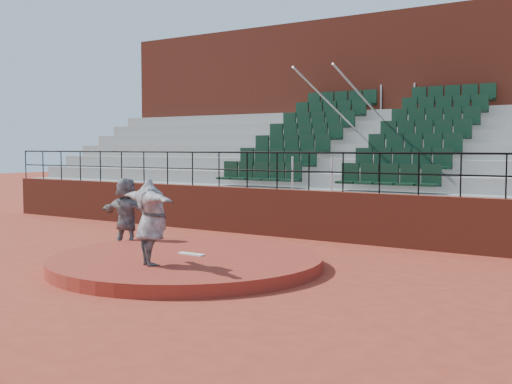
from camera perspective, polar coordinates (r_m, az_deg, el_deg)
ground at (r=13.14m, az=-6.18°, el=-6.74°), size 90.00×90.00×0.00m
pitchers_mound at (r=13.11m, az=-6.18°, el=-6.20°), size 5.50×5.50×0.25m
pitching_rubber at (r=13.20m, az=-5.76°, el=-5.51°), size 0.60×0.15×0.03m
boundary_wall at (r=17.12m, az=4.71°, el=-2.02°), size 24.00×0.30×1.30m
wall_railing at (r=17.03m, az=4.73°, el=2.60°), size 24.04×0.05×1.03m
seating_deck at (r=20.31m, az=9.79°, el=1.09°), size 24.00×5.97×4.63m
press_box_facade at (r=23.96m, az=13.78°, el=6.54°), size 24.00×3.00×7.10m
pitcher at (r=12.02m, az=-9.31°, el=-2.64°), size 2.05×1.29×1.62m
fielder at (r=15.58m, az=-11.45°, el=-1.89°), size 1.66×0.74×1.73m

